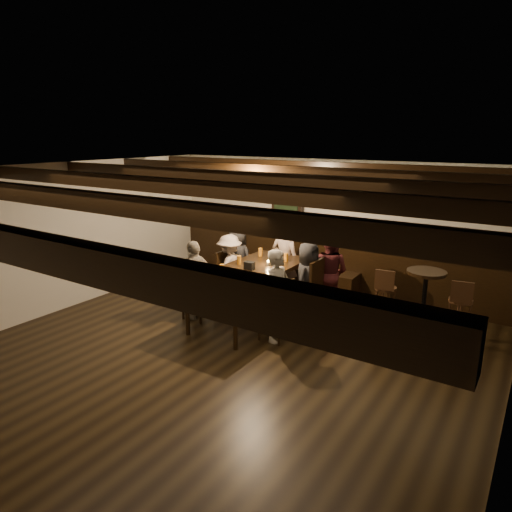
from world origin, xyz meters
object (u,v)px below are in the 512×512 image
Objects in this scene: chair_left_far at (198,300)px; person_bench_left at (238,260)px; dining_table at (251,273)px; person_bench_centre at (285,261)px; chair_right_near at (305,300)px; bar_stool_right at (458,322)px; chair_left_near at (231,286)px; chair_right_far at (276,321)px; person_bench_right at (329,272)px; high_top_table at (425,293)px; person_left_far at (195,280)px; bar_stool_left at (384,308)px; person_right_far at (278,296)px; person_left_near at (230,268)px; person_right_near at (308,281)px.

person_bench_left is (-0.18, 1.35, 0.32)m from chair_left_far.
person_bench_centre is (0.00, 1.05, -0.05)m from dining_table.
bar_stool_right is (2.19, 0.24, 0.06)m from chair_right_near.
person_bench_left reaches higher than chair_left_near.
dining_table is 1.78× the size of person_bench_left.
chair_left_far is 0.77× the size of person_bench_left.
person_bench_right is at bearing -7.66° from chair_right_far.
chair_left_near is 0.93× the size of chair_left_far.
dining_table is at bearing -160.75° from high_top_table.
person_left_far is 2.89m from bar_stool_left.
high_top_table reaches higher than chair_left_far.
chair_right_near is at bearing 90.00° from chair_left_near.
high_top_table is (1.69, 1.29, 0.37)m from chair_right_far.
person_left_far reaches higher than person_bench_left.
chair_right_near is 0.78× the size of person_left_far.
dining_table is 2.22× the size of chair_right_near.
chair_right_far is at bearing 90.00° from person_right_far.
chair_right_far is 1.72m from person_bench_centre.
person_right_far is 1.34× the size of bar_stool_right.
person_left_near is at bearing 59.04° from person_right_far.
dining_table is 0.88m from person_right_near.
person_bench_centre is 0.97m from person_left_near.
chair_left_far is at bearing -164.53° from bar_stool_left.
person_bench_right reaches higher than bar_stool_left.
dining_table is 0.97m from chair_left_far.
dining_table is 1.27m from person_bench_right.
chair_right_far is 0.67× the size of person_right_far.
chair_left_near is at bearing 178.00° from person_left_far.
chair_right_far is at bearing 90.00° from person_left_far.
chair_right_near reaches higher than chair_right_far.
person_left_far is at bearing 90.00° from person_right_far.
chair_right_near is 0.72× the size of person_bench_right.
person_left_far reaches higher than high_top_table.
chair_right_near is 1.00× the size of bar_stool_right.
bar_stool_right is at bearing 93.74° from person_left_near.
bar_stool_left is at bearing 112.48° from chair_left_far.
chair_left_near is at bearing 90.00° from person_right_near.
chair_right_far is (1.44, -0.00, -0.02)m from chair_left_far.
person_left_near reaches higher than chair_left_far.
person_bench_centre is at bearing 154.36° from chair_left_far.
chair_left_near is at bearing 177.09° from bar_stool_left.
person_bench_right is 0.48m from person_right_near.
person_bench_left is at bearing 135.00° from dining_table.
person_bench_centre reaches higher than person_right_far.
person_bench_right is at bearing 170.54° from person_bench_centre.
person_left_far reaches higher than person_right_near.
bar_stool_right reaches higher than dining_table.
person_bench_left is 1.25× the size of bar_stool_left.
person_left_near is 0.90m from person_left_far.
person_left_near is at bearing 180.00° from person_left_far.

